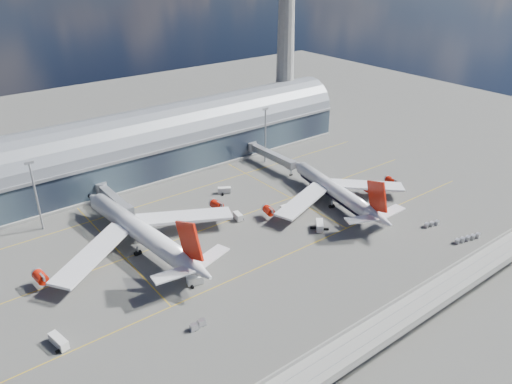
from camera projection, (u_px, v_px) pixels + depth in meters
ground at (251, 249)px, 163.84m from camera, size 500.00×500.00×0.00m
taxi_lines at (214, 223)px, 179.54m from camera, size 200.00×80.12×0.01m
terminal at (141, 149)px, 214.25m from camera, size 200.00×30.00×28.00m
control_tower at (286, 31)px, 246.54m from camera, size 19.00×19.00×103.00m
guideway at (385, 327)px, 122.42m from camera, size 220.00×8.50×7.20m
floodlight_mast_left at (36, 194)px, 169.52m from camera, size 3.00×0.70×25.70m
floodlight_mast_right at (265, 134)px, 224.27m from camera, size 3.00×0.70×25.70m
airliner_left at (142, 232)px, 161.21m from camera, size 68.86×72.39×22.05m
airliner_right at (336, 192)px, 190.52m from camera, size 59.66×62.43×19.90m
jet_bridge_left at (113, 198)px, 185.92m from camera, size 4.40×28.00×7.25m
jet_bridge_right at (269, 154)px, 224.84m from camera, size 4.40×32.00×7.25m
service_truck_0 at (59, 341)px, 123.53m from camera, size 3.34×6.77×2.69m
service_truck_1 at (195, 280)px, 146.13m from camera, size 5.19×3.53×2.76m
service_truck_2 at (289, 207)px, 187.33m from camera, size 7.16×2.84×2.53m
service_truck_3 at (320, 226)px, 174.49m from camera, size 5.75×6.17×2.95m
service_truck_4 at (238, 216)px, 180.90m from camera, size 2.81×4.76×2.60m
service_truck_5 at (224, 190)px, 200.49m from camera, size 5.43×4.34×2.49m
cargo_train_0 at (198, 325)px, 129.67m from camera, size 5.03×2.06×1.66m
cargo_train_1 at (468, 238)px, 168.33m from camera, size 11.25×3.97×1.49m
cargo_train_2 at (432, 224)px, 177.10m from camera, size 6.73×3.05×1.48m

